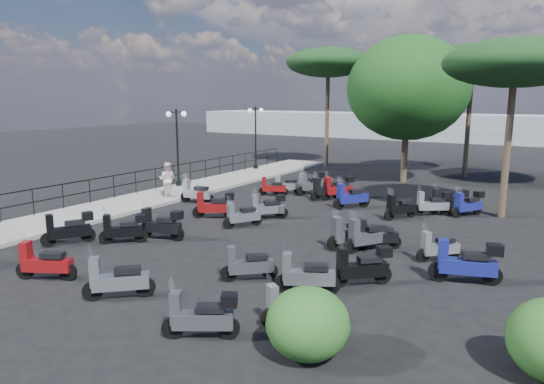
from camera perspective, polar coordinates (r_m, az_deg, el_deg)
The scene contains 42 objects.
ground at distance 18.63m, azimuth -3.98°, elevation -4.10°, with size 120.00×120.00×0.00m, color black.
sidewalk at distance 24.94m, azimuth -12.15°, elevation -0.29°, with size 3.00×30.00×0.15m, color slate.
railing at distance 25.57m, azimuth -14.64°, elevation 1.75°, with size 0.04×26.04×1.10m.
lamp_post_1 at distance 26.62m, azimuth -11.08°, elevation 5.73°, with size 0.54×1.18×4.12m.
lamp_post_2 at distance 32.71m, azimuth -1.94°, elevation 6.90°, with size 0.58×1.18×4.16m.
pedestrian_far at distance 23.89m, azimuth -12.21°, elevation 1.45°, with size 0.82×0.64×1.68m, color silver.
scooter_1 at distance 17.64m, azimuth -22.81°, elevation -4.07°, with size 1.04×1.57×1.38m.
scooter_2 at distance 17.17m, azimuth -17.05°, elevation -4.21°, with size 1.31×1.20×1.29m.
scooter_3 at distance 22.89m, azimuth -8.90°, elevation -0.11°, with size 1.77×0.60×1.41m.
scooter_4 at distance 24.88m, azimuth 1.69°, elevation 0.77°, with size 1.22×1.13×1.24m.
scooter_5 at distance 24.39m, azimuth 0.07°, elevation 0.52°, with size 1.35×0.86×1.19m.
scooter_6 at distance 14.56m, azimuth -25.22°, elevation -7.58°, with size 1.56×0.93×1.35m.
scooter_7 at distance 17.28m, azimuth -12.88°, elevation -3.79°, with size 1.70×0.74×1.38m.
scooter_8 at distance 19.94m, azimuth -6.79°, elevation -1.59°, with size 1.56×1.10×1.40m.
scooter_9 at distance 19.87m, azimuth -0.49°, elevation -1.82°, with size 1.52×0.78×1.27m.
scooter_10 at distance 23.74m, azimuth 7.77°, elevation 0.44°, with size 1.22×1.55×1.43m.
scooter_11 at distance 24.79m, azimuth 4.66°, elevation 0.96°, with size 0.93×1.72×1.45m.
scooter_12 at distance 12.58m, azimuth -17.79°, elevation -9.85°, with size 1.34×1.27×1.38m.
scooter_13 at distance 13.17m, azimuth -2.85°, elevation -8.59°, with size 1.23×1.12×1.25m.
scooter_14 at distance 18.44m, azimuth -3.56°, elevation -2.83°, with size 0.95×1.43×1.28m.
scooter_15 at distance 19.66m, azimuth -0.61°, elevation -1.81°, with size 1.20×1.31×1.29m.
scooter_16 at distance 21.80m, azimuth 9.27°, elevation -0.62°, with size 1.18×1.59×1.48m.
scooter_17 at distance 23.57m, azimuth 6.28°, elevation 0.28°, with size 0.96×1.66×1.42m.
scooter_18 at distance 10.26m, azimuth -8.29°, elevation -14.29°, with size 1.44×0.99×1.28m.
scooter_19 at distance 12.38m, azimuth 4.01°, elevation -9.78°, with size 1.53×0.92×1.32m.
scooter_20 at distance 15.86m, azimuth 11.12°, elevation -5.16°, with size 1.07×1.55×1.41m.
scooter_21 at distance 16.14m, azimuth 12.15°, elevation -5.10°, with size 1.37×1.00×1.27m.
scooter_22 at distance 20.34m, azimuth 14.83°, elevation -1.82°, with size 0.98×1.49×1.33m.
scooter_23 at distance 21.35m, azimuth 18.38°, elevation -1.35°, with size 1.43×1.06×1.30m.
scooter_24 at distance 10.86m, azimuth 2.14°, elevation -13.11°, with size 0.93×1.28×1.18m.
scooter_25 at distance 13.01m, azimuth 10.55°, elevation -8.64°, with size 1.35×1.29×1.36m.
scooter_26 at distance 13.91m, azimuth 21.90°, elevation -7.76°, with size 1.82×0.85×1.49m.
scooter_27 at distance 15.51m, azimuth 18.96°, elevation -6.21°, with size 1.10×1.16×1.20m.
scooter_28 at distance 21.72m, azimuth 22.07°, elevation -1.37°, with size 1.03×1.48×1.33m.
scooter_29 at distance 21.96m, azimuth 20.07°, elevation -1.07°, with size 1.51×1.07×1.36m.
scooter_30 at distance 16.08m, azimuth 9.10°, elevation -4.87°, with size 1.07×1.55×1.41m.
broadleaf_tree at distance 29.01m, azimuth 15.70°, elevation 11.66°, with size 6.90×6.90×8.32m.
pine_0 at distance 32.38m, azimuth 22.57°, elevation 14.07°, with size 5.71×5.71×8.07m.
pine_2 at distance 35.20m, azimuth 6.64°, elevation 14.87°, with size 5.95×5.95×8.34m.
pine_3 at distance 21.70m, azimuth 26.71°, elevation 13.36°, with size 5.52×5.52×7.16m.
shrub_near at distance 9.45m, azimuth 4.24°, elevation -15.16°, with size 1.60×1.60×1.36m, color #174F1E.
distant_hills at distance 60.61m, azimuth 21.78°, elevation 7.04°, with size 70.00×8.00×3.00m, color gray.
Camera 1 is at (10.52, -14.60, 4.84)m, focal length 32.00 mm.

